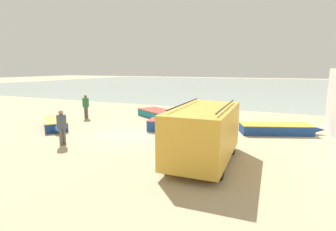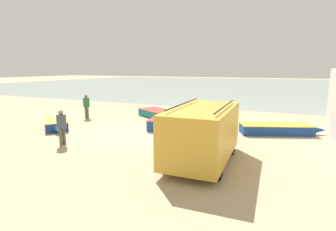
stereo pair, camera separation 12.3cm
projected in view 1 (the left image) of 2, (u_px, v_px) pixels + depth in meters
ground_plane at (128, 135)px, 15.24m from camera, size 200.00×200.00×0.00m
sea_water at (246, 85)px, 62.13m from camera, size 120.00×80.00×0.01m
parked_van at (204, 132)px, 10.72m from camera, size 2.36×4.95×2.43m
fishing_rowboat_0 at (158, 114)px, 20.68m from camera, size 4.17×3.29×0.58m
fishing_rowboat_1 at (56, 124)px, 17.06m from camera, size 3.72×3.36×0.59m
fishing_rowboat_2 at (177, 126)px, 16.21m from camera, size 3.99×1.86×0.68m
fishing_rowboat_3 at (278, 129)px, 15.56m from camera, size 4.94×2.67×0.58m
fisherman_0 at (86, 104)px, 20.29m from camera, size 0.48×0.48×1.83m
fisherman_1 at (62, 124)px, 13.17m from camera, size 0.47×0.47×1.79m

